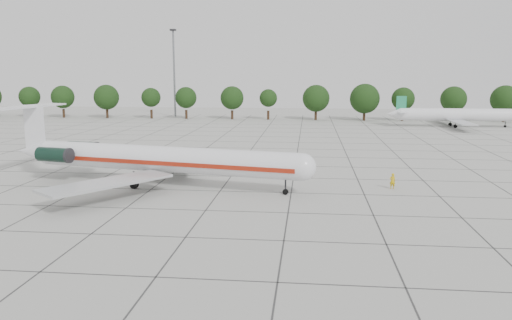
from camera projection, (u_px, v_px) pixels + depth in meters
The scene contains 7 objects.
ground at pixel (220, 191), 56.16m from camera, with size 260.00×260.00×0.00m, color #B0B0A9.
apron_joints at pixel (239, 166), 70.84m from camera, with size 170.00×170.00×0.02m, color #383838.
main_airliner at pixel (148, 158), 58.91m from camera, with size 38.54×29.99×9.12m.
ground_crew at pixel (392, 181), 57.08m from camera, with size 0.67×0.44×1.83m, color gold.
bg_airliner_d at pixel (457, 115), 120.66m from camera, with size 28.24×27.20×7.40m.
tree_line at pixel (232, 98), 139.54m from camera, with size 249.86×8.44×10.22m.
floodlight_mast at pixel (174, 68), 146.85m from camera, with size 1.60×1.60×25.45m.
Camera 1 is at (9.79, -53.95, 13.29)m, focal length 35.00 mm.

